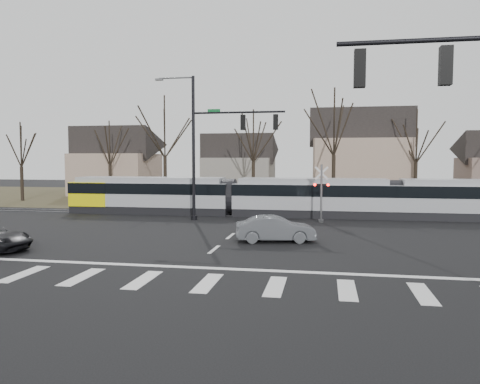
# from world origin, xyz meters

# --- Properties ---
(ground) EXTENTS (140.00, 140.00, 0.00)m
(ground) POSITION_xyz_m (0.00, 0.00, 0.00)
(ground) COLOR black
(grass_verge) EXTENTS (140.00, 28.00, 0.01)m
(grass_verge) POSITION_xyz_m (0.00, 32.00, 0.01)
(grass_verge) COLOR #38331E
(grass_verge) RESTS_ON ground
(crosswalk) EXTENTS (27.00, 2.60, 0.01)m
(crosswalk) POSITION_xyz_m (0.00, -4.00, 0.01)
(crosswalk) COLOR silver
(crosswalk) RESTS_ON ground
(stop_line) EXTENTS (28.00, 0.35, 0.01)m
(stop_line) POSITION_xyz_m (0.00, -1.80, 0.01)
(stop_line) COLOR silver
(stop_line) RESTS_ON ground
(lane_dashes) EXTENTS (0.18, 30.00, 0.01)m
(lane_dashes) POSITION_xyz_m (0.00, 16.00, 0.01)
(lane_dashes) COLOR silver
(lane_dashes) RESTS_ON ground
(rail_pair) EXTENTS (90.00, 1.52, 0.06)m
(rail_pair) POSITION_xyz_m (0.00, 15.80, 0.03)
(rail_pair) COLOR #59595E
(rail_pair) RESTS_ON ground
(tram) EXTENTS (38.22, 2.84, 2.90)m
(tram) POSITION_xyz_m (4.12, 16.00, 1.58)
(tram) COLOR gray
(tram) RESTS_ON ground
(sedan) EXTENTS (3.02, 4.71, 1.37)m
(sedan) POSITION_xyz_m (2.69, 4.67, 0.69)
(sedan) COLOR #4B4E52
(sedan) RESTS_ON ground
(signal_pole_far) EXTENTS (9.28, 0.44, 10.20)m
(signal_pole_far) POSITION_xyz_m (-2.41, 12.50, 5.70)
(signal_pole_far) COLOR black
(signal_pole_far) RESTS_ON ground
(rail_crossing_signal) EXTENTS (1.08, 0.36, 4.00)m
(rail_crossing_signal) POSITION_xyz_m (5.00, 12.79, 1.89)
(rail_crossing_signal) COLOR #59595B
(rail_crossing_signal) RESTS_ON ground
(tree_row) EXTENTS (59.20, 7.20, 10.00)m
(tree_row) POSITION_xyz_m (2.00, 26.00, 5.00)
(tree_row) COLOR black
(tree_row) RESTS_ON ground
(house_a) EXTENTS (9.72, 8.64, 8.60)m
(house_a) POSITION_xyz_m (-20.00, 34.00, 4.46)
(house_a) COLOR gray
(house_a) RESTS_ON ground
(house_b) EXTENTS (8.64, 7.56, 7.65)m
(house_b) POSITION_xyz_m (-5.00, 36.00, 3.97)
(house_b) COLOR slate
(house_b) RESTS_ON ground
(house_c) EXTENTS (10.80, 8.64, 10.10)m
(house_c) POSITION_xyz_m (9.00, 33.00, 5.23)
(house_c) COLOR gray
(house_c) RESTS_ON ground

